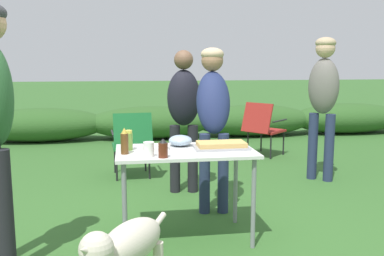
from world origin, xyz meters
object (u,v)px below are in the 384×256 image
standing_person_in_gray_fleece (323,92)px  camp_chair_near_hedge (132,141)px  dog (126,250)px  mixing_bowl (180,141)px  standing_person_in_dark_puffer (184,108)px  folding_table (185,159)px  plate_stack (156,148)px  beer_bottle (125,142)px  bbq_sauce_bottle (163,149)px  standing_person_in_olive_jacket (213,108)px  paper_cup_stack (149,149)px  food_tray (221,145)px  camp_chair_green_behind_table (263,126)px  relish_jar (129,140)px

standing_person_in_gray_fleece → camp_chair_near_hedge: 2.40m
dog → camp_chair_near_hedge: 3.03m
mixing_bowl → standing_person_in_dark_puffer: bearing=80.7°
folding_table → plate_stack: 0.25m
beer_bottle → standing_person_in_dark_puffer: 1.49m
mixing_bowl → bbq_sauce_bottle: (-0.18, -0.42, 0.02)m
standing_person_in_olive_jacket → camp_chair_near_hedge: standing_person_in_olive_jacket is taller
folding_table → plate_stack: (-0.23, 0.05, 0.09)m
mixing_bowl → paper_cup_stack: size_ratio=1.77×
paper_cup_stack → bbq_sauce_bottle: (0.10, -0.05, 0.01)m
folding_table → food_tray: (0.29, 0.00, 0.10)m
folding_table → mixing_bowl: (-0.02, 0.17, 0.12)m
food_tray → mixing_bowl: bearing=152.3°
camp_chair_green_behind_table → bbq_sauce_bottle: bearing=-71.3°
beer_bottle → relish_jar: (0.03, 0.14, -0.02)m
mixing_bowl → bbq_sauce_bottle: 0.46m
food_tray → standing_person_in_olive_jacket: 0.71m
standing_person_in_olive_jacket → dog: size_ratio=2.28×
beer_bottle → camp_chair_green_behind_table: size_ratio=0.24×
folding_table → standing_person_in_olive_jacket: (0.36, 0.67, 0.34)m
food_tray → standing_person_in_olive_jacket: bearing=84.1°
bbq_sauce_bottle → camp_chair_green_behind_table: bbq_sauce_bottle is taller
standing_person_in_gray_fleece → standing_person_in_dark_puffer: 1.74m
folding_table → paper_cup_stack: size_ratio=10.02×
standing_person_in_olive_jacket → paper_cup_stack: bearing=-121.5°
food_tray → mixing_bowl: 0.35m
plate_stack → standing_person_in_olive_jacket: standing_person_in_olive_jacket is taller
mixing_bowl → standing_person_in_olive_jacket: 0.66m
folding_table → food_tray: bearing=0.8°
mixing_bowl → standing_person_in_dark_puffer: (0.18, 1.09, 0.15)m
mixing_bowl → relish_jar: (-0.43, -0.11, 0.03)m
folding_table → camp_chair_near_hedge: camp_chair_near_hedge is taller
dog → paper_cup_stack: bearing=-66.2°
plate_stack → beer_bottle: beer_bottle is taller
standing_person_in_gray_fleece → relish_jar: bearing=-107.1°
standing_person_in_olive_jacket → standing_person_in_dark_puffer: 0.63m
standing_person_in_dark_puffer → folding_table: bearing=-90.4°
plate_stack → camp_chair_near_hedge: (-0.16, 1.87, -0.29)m
paper_cup_stack → camp_chair_green_behind_table: (1.90, 3.08, -0.33)m
paper_cup_stack → standing_person_in_gray_fleece: size_ratio=0.06×
plate_stack → relish_jar: bearing=178.6°
relish_jar → dog: (-0.03, -1.16, -0.39)m
bbq_sauce_bottle → camp_chair_green_behind_table: size_ratio=0.17×
folding_table → relish_jar: 0.48m
bbq_sauce_bottle → standing_person_in_dark_puffer: 1.56m
standing_person_in_dark_puffer → camp_chair_near_hedge: size_ratio=1.88×
food_tray → paper_cup_stack: size_ratio=3.99×
folding_table → standing_person_in_dark_puffer: size_ratio=0.70×
standing_person_in_olive_jacket → dog: 2.04m
beer_bottle → relish_jar: beer_bottle is taller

